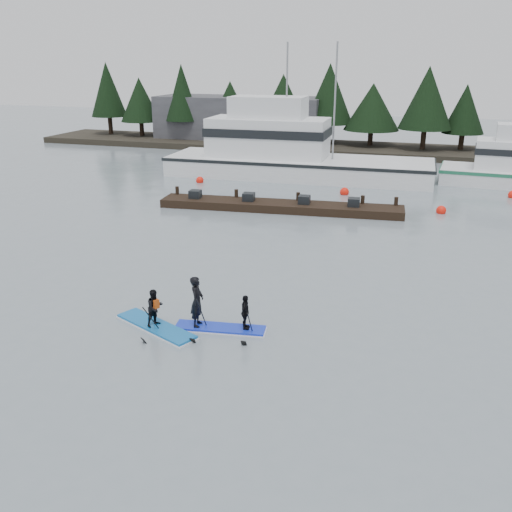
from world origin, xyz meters
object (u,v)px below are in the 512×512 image
(floating_dock, at_px, (280,206))
(paddleboard_solo, at_px, (155,316))
(paddleboard_duo, at_px, (215,311))
(fishing_boat_large, at_px, (290,165))

(floating_dock, relative_size, paddleboard_solo, 4.30)
(floating_dock, relative_size, paddleboard_duo, 4.64)
(fishing_boat_large, relative_size, paddleboard_duo, 6.43)
(paddleboard_solo, height_order, paddleboard_duo, paddleboard_duo)
(floating_dock, xyz_separation_m, paddleboard_duo, (2.23, -16.50, 0.46))
(floating_dock, bearing_deg, paddleboard_solo, -94.82)
(floating_dock, distance_m, paddleboard_duo, 16.66)
(fishing_boat_large, height_order, floating_dock, fishing_boat_large)
(floating_dock, height_order, paddleboard_solo, paddleboard_solo)
(floating_dock, distance_m, paddleboard_solo, 17.06)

